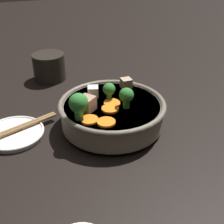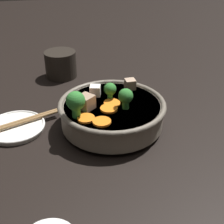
{
  "view_description": "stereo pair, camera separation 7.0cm",
  "coord_description": "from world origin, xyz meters",
  "px_view_note": "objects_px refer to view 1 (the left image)",
  "views": [
    {
      "loc": [
        -0.57,
        0.18,
        0.4
      ],
      "look_at": [
        0.0,
        0.0,
        0.04
      ],
      "focal_mm": 50.0,
      "sensor_mm": 36.0,
      "label": 1
    },
    {
      "loc": [
        -0.59,
        0.11,
        0.4
      ],
      "look_at": [
        0.0,
        0.0,
        0.04
      ],
      "focal_mm": 50.0,
      "sensor_mm": 36.0,
      "label": 2
    }
  ],
  "objects_px": {
    "chopsticks_pair": "(13,130)",
    "dark_mug": "(49,67)",
    "side_saucer": "(14,133)",
    "stirfry_bowl": "(111,111)"
  },
  "relations": [
    {
      "from": "stirfry_bowl",
      "to": "side_saucer",
      "type": "height_order",
      "value": "stirfry_bowl"
    },
    {
      "from": "side_saucer",
      "to": "dark_mug",
      "type": "bearing_deg",
      "value": -23.1
    },
    {
      "from": "stirfry_bowl",
      "to": "chopsticks_pair",
      "type": "height_order",
      "value": "stirfry_bowl"
    },
    {
      "from": "chopsticks_pair",
      "to": "dark_mug",
      "type": "bearing_deg",
      "value": -23.1
    },
    {
      "from": "stirfry_bowl",
      "to": "side_saucer",
      "type": "bearing_deg",
      "value": 81.89
    },
    {
      "from": "side_saucer",
      "to": "chopsticks_pair",
      "type": "distance_m",
      "value": 0.01
    },
    {
      "from": "side_saucer",
      "to": "dark_mug",
      "type": "height_order",
      "value": "dark_mug"
    },
    {
      "from": "stirfry_bowl",
      "to": "chopsticks_pair",
      "type": "bearing_deg",
      "value": 81.89
    },
    {
      "from": "stirfry_bowl",
      "to": "chopsticks_pair",
      "type": "xyz_separation_m",
      "value": [
        0.03,
        0.22,
        -0.03
      ]
    },
    {
      "from": "side_saucer",
      "to": "dark_mug",
      "type": "relative_size",
      "value": 1.15
    }
  ]
}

